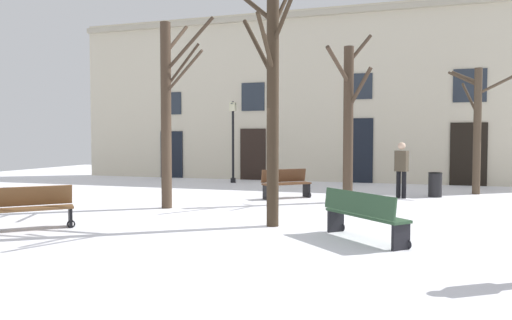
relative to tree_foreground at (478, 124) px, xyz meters
name	(u,v)px	position (x,y,z in m)	size (l,w,h in m)	color
ground_plane	(233,215)	(-6.34, -6.55, -2.35)	(35.54, 35.54, 0.00)	white
building_facade	(309,95)	(-6.34, 3.19, 1.44)	(22.22, 0.60, 7.48)	beige
tree_foreground	(478,124)	(0.00, 0.00, 0.00)	(2.52, 0.79, 4.23)	#4C3D2D
tree_near_facade	(349,118)	(-3.92, -3.34, 0.12)	(1.22, 2.20, 4.95)	#423326
tree_left_of_center	(168,109)	(-8.41, -5.92, 0.30)	(1.52, 1.86, 5.10)	#423326
tree_right_of_center	(271,91)	(-5.09, -7.59, 0.52)	(1.86, 2.01, 5.38)	#382B1E
streetlamp	(233,132)	(-9.22, 1.40, -0.22)	(0.30, 0.30, 3.46)	black
litter_bin	(435,185)	(-1.38, -1.24, -1.95)	(0.44, 0.44, 0.78)	black
bench_facing_shops	(286,183)	(-5.87, -3.01, -1.88)	(1.44, 1.39, 0.91)	#51331E
bench_near_lamp	(363,214)	(-3.11, -8.48, -1.87)	(1.64, 1.62, 0.90)	#2D4C33
bench_back_to_back_right	(29,207)	(-9.74, -9.43, -1.90)	(1.53, 1.48, 0.88)	brown
person_near_bench	(401,167)	(-2.42, -1.90, -1.37)	(0.44, 0.36, 1.75)	black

